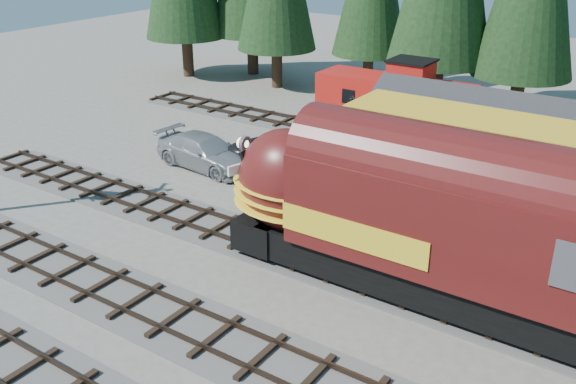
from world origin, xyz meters
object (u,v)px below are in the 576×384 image
Objects in this scene: locomotive at (444,231)px; pickup_truck_b at (205,152)px; depot at (486,162)px; caboose at (395,106)px; pickup_truck_a at (280,160)px.

locomotive is 2.98× the size of pickup_truck_b.
pickup_truck_b is (-14.30, -1.26, -2.10)m from depot.
pickup_truck_b is (-6.65, -8.76, -1.49)m from caboose.
pickup_truck_a is (-2.70, -7.56, -1.49)m from caboose.
depot is 14.51m from pickup_truck_b.
locomotive reaches higher than pickup_truck_b.
depot is at bearing -80.25° from pickup_truck_b.
depot reaches higher than pickup_truck_b.
caboose is at bearing 135.58° from depot.
locomotive is (0.78, -6.50, -0.19)m from depot.
locomotive reaches higher than caboose.
caboose is at bearing -32.48° from pickup_truck_b.
depot reaches higher than caboose.
pickup_truck_b is at bearing 160.85° from locomotive.
pickup_truck_a is 1.04× the size of pickup_truck_b.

